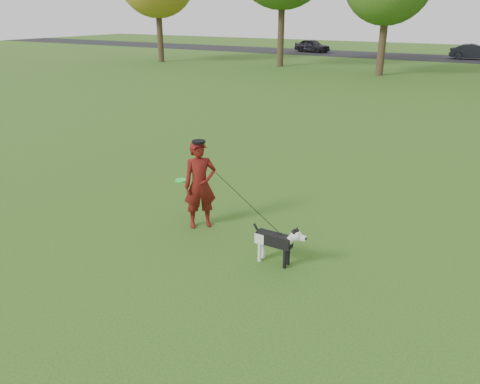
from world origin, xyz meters
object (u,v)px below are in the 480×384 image
Objects in this scene: dog at (278,240)px; car_left at (312,46)px; car_mid at (474,52)px; man at (200,185)px.

car_left reaches higher than dog.
car_mid is (-0.74, 40.14, 0.20)m from dog.
man is at bearing -147.87° from car_left.
car_mid reaches higher than dog.
car_left is at bearing 63.72° from man.
dog is 0.25× the size of car_mid.
dog is 0.27× the size of car_left.
man is at bearing 174.94° from car_mid.
car_mid is (14.98, 0.00, 0.01)m from car_left.
car_mid reaches higher than car_left.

